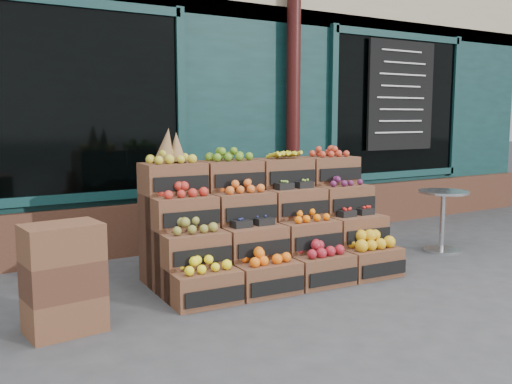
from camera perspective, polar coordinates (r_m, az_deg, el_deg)
ground at (r=5.40m, az=5.79°, el=-9.68°), size 60.00×60.00×0.00m
shop_facade at (r=9.75m, az=-12.96°, el=12.10°), size 12.00×6.24×4.80m
crate_display at (r=5.71m, az=1.13°, el=-3.91°), size 2.45×1.30×1.49m
spare_crates at (r=4.49m, az=-18.71°, el=-8.19°), size 0.58×0.43×0.82m
bistro_table at (r=7.10m, az=18.15°, el=-2.08°), size 0.58×0.58×0.73m
shopkeeper at (r=6.99m, az=-22.69°, el=1.75°), size 0.82×0.68×1.92m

